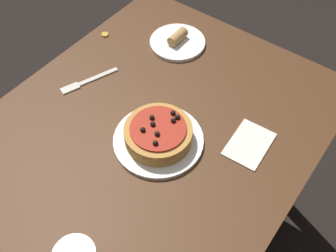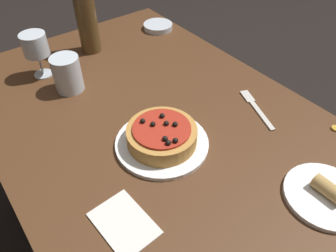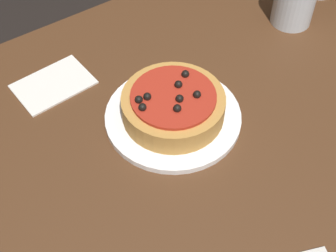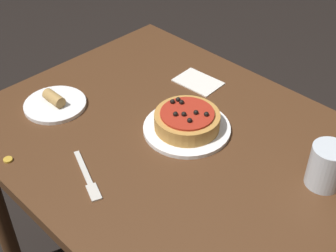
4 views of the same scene
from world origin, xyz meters
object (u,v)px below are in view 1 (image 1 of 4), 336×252
Objects in this scene: dinner_plate at (158,140)px; bottle_cap at (105,35)px; dining_table at (125,176)px; fork at (86,82)px; side_plate at (178,41)px; pizza at (158,133)px.

dinner_plate reaches higher than bottle_cap.
fork is at bearing 62.14° from dining_table.
dinner_plate is 0.49m from bottle_cap.
fork is 0.98× the size of side_plate.
fork is 0.34m from side_plate.
dining_table is at bearing -132.50° from bottle_cap.
side_plate is at bearing -179.50° from fork.
bottle_cap is (0.34, 0.37, 0.10)m from dining_table.
pizza is 0.49m from bottle_cap.
side_plate reaches higher than dinner_plate.
side_plate reaches higher than fork.
dining_table is at bearing 154.53° from pizza.
side_plate is (0.36, 0.20, 0.00)m from dinner_plate.
dining_table is 0.49m from side_plate.
fork is at bearing 82.17° from dinner_plate.
pizza is at bearing -9.09° from dinner_plate.
dinner_plate is at bearing -151.31° from side_plate.
bottle_cap is at bearing -130.96° from fork.
dinner_plate is 0.32m from fork.
bottle_cap is (-0.11, 0.23, -0.01)m from side_plate.
pizza is 0.98× the size of side_plate.
side_plate reaches higher than bottle_cap.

